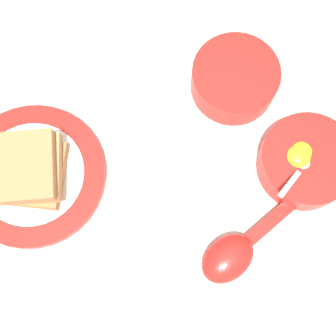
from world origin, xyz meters
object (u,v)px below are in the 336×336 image
object	(u,v)px
toast_sandwich	(26,170)
soup_spoon	(234,253)
egg_bowl	(306,162)
toast_plate	(33,175)
congee_bowl	(235,79)

from	to	relation	value
toast_sandwich	soup_spoon	world-z (taller)	toast_sandwich
egg_bowl	toast_plate	distance (m)	0.39
toast_sandwich	congee_bowl	size ratio (longest dim) A/B	1.02
soup_spoon	toast_sandwich	bearing A→B (deg)	-51.29
egg_bowl	congee_bowl	xyz separation A→B (m)	(0.02, -0.16, 0.00)
toast_plate	toast_sandwich	bearing A→B (deg)	105.01
toast_plate	congee_bowl	distance (m)	0.33
toast_plate	toast_sandwich	world-z (taller)	toast_sandwich
egg_bowl	soup_spoon	bearing A→B (deg)	20.34
egg_bowl	toast_sandwich	distance (m)	0.39
toast_sandwich	congee_bowl	xyz separation A→B (m)	(-0.32, 0.02, -0.02)
toast_plate	congee_bowl	world-z (taller)	congee_bowl
egg_bowl	toast_plate	world-z (taller)	egg_bowl
egg_bowl	toast_plate	bearing A→B (deg)	-27.87
toast_plate	egg_bowl	bearing A→B (deg)	152.13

